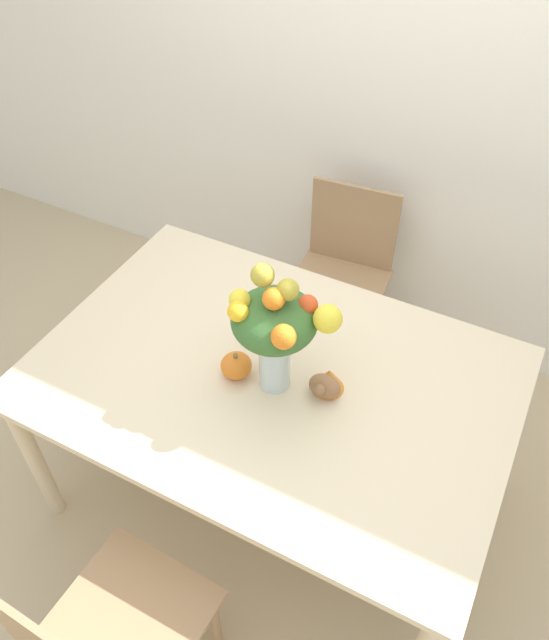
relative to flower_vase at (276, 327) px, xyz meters
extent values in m
plane|color=tan|center=(-0.03, 0.03, -1.00)|extent=(12.00, 12.00, 0.00)
cube|color=white|center=(-0.03, 1.23, 0.35)|extent=(8.00, 0.06, 2.70)
cube|color=beige|center=(-0.03, 0.03, -0.28)|extent=(1.58, 1.08, 0.03)
cylinder|color=beige|center=(-0.76, -0.45, -0.65)|extent=(0.06, 0.06, 0.70)
cylinder|color=beige|center=(-0.76, 0.51, -0.65)|extent=(0.06, 0.06, 0.70)
cylinder|color=beige|center=(0.70, 0.51, -0.65)|extent=(0.06, 0.06, 0.70)
cylinder|color=silver|center=(-0.01, 0.00, -0.15)|extent=(0.10, 0.10, 0.24)
cylinder|color=silver|center=(-0.01, 0.00, -0.21)|extent=(0.09, 0.09, 0.10)
cylinder|color=#38662D|center=(0.01, 0.00, -0.11)|extent=(0.01, 0.01, 0.29)
cylinder|color=#38662D|center=(0.00, 0.02, -0.11)|extent=(0.01, 0.01, 0.29)
cylinder|color=#38662D|center=(-0.02, 0.01, -0.11)|extent=(0.01, 0.00, 0.29)
cylinder|color=#38662D|center=(-0.02, -0.01, -0.11)|extent=(0.01, 0.01, 0.29)
cylinder|color=#38662D|center=(0.00, -0.02, -0.11)|extent=(0.01, 0.01, 0.29)
ellipsoid|color=#38662D|center=(-0.01, 0.00, 0.02)|extent=(0.26, 0.26, 0.16)
sphere|color=#D64C23|center=(0.07, 0.06, 0.07)|extent=(0.06, 0.06, 0.06)
sphere|color=yellow|center=(-0.10, -0.03, 0.10)|extent=(0.06, 0.06, 0.06)
sphere|color=#AD9E33|center=(-0.05, 0.01, 0.18)|extent=(0.07, 0.07, 0.07)
sphere|color=yellow|center=(0.15, 0.03, 0.07)|extent=(0.09, 0.09, 0.09)
sphere|color=yellow|center=(-0.09, -0.07, 0.09)|extent=(0.06, 0.06, 0.06)
sphere|color=orange|center=(0.00, -0.02, 0.13)|extent=(0.07, 0.07, 0.07)
sphere|color=#AD9E33|center=(0.03, 0.01, 0.15)|extent=(0.07, 0.07, 0.07)
sphere|color=orange|center=(0.07, -0.09, 0.07)|extent=(0.07, 0.07, 0.07)
ellipsoid|color=orange|center=(-0.14, -0.02, -0.22)|extent=(0.10, 0.10, 0.08)
cylinder|color=brown|center=(-0.14, -0.02, -0.18)|extent=(0.01, 0.01, 0.02)
ellipsoid|color=#936642|center=(0.16, 0.03, -0.22)|extent=(0.11, 0.08, 0.08)
cone|color=orange|center=(0.16, 0.06, -0.22)|extent=(0.11, 0.11, 0.09)
sphere|color=#936642|center=(0.16, -0.01, -0.20)|extent=(0.03, 0.03, 0.03)
cube|color=#9E7A56|center=(-0.12, 0.84, -0.56)|extent=(0.46, 0.46, 0.02)
cylinder|color=#9E7A56|center=(-0.28, 0.65, -0.78)|extent=(0.04, 0.04, 0.43)
cylinder|color=#9E7A56|center=(0.06, 0.68, -0.78)|extent=(0.04, 0.04, 0.43)
cylinder|color=#9E7A56|center=(-0.31, 0.99, -0.78)|extent=(0.04, 0.04, 0.43)
cylinder|color=#9E7A56|center=(0.03, 1.02, -0.78)|extent=(0.04, 0.04, 0.43)
cube|color=#9E7A56|center=(-0.14, 1.04, -0.35)|extent=(0.40, 0.05, 0.41)
cube|color=#9E7A56|center=(-0.08, -0.77, -0.56)|extent=(0.43, 0.43, 0.02)
cylinder|color=#9E7A56|center=(0.09, -0.60, -0.78)|extent=(0.04, 0.04, 0.43)
cylinder|color=#9E7A56|center=(-0.25, -0.59, -0.78)|extent=(0.04, 0.04, 0.43)
camera|label=1|loc=(0.60, -1.17, 1.33)|focal=35.00mm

